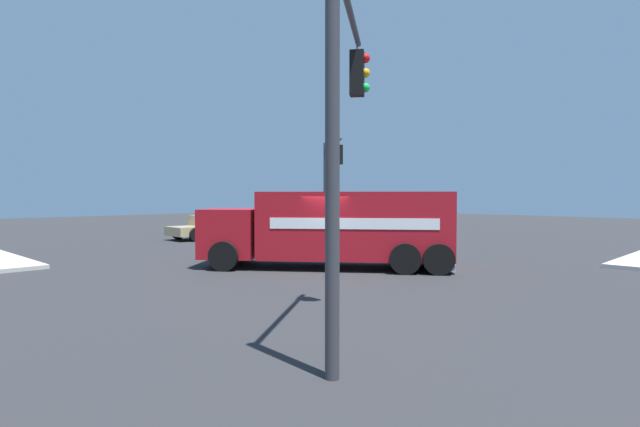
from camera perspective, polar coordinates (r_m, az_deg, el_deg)
name	(u,v)px	position (r m, az deg, el deg)	size (l,w,h in m)	color
ground_plane	(327,268)	(17.05, 0.85, -6.40)	(100.00, 100.00, 0.00)	#2B2B2D
delivery_truck	(333,227)	(17.09, 1.58, -1.63)	(8.34, 7.25, 2.65)	#AD141E
traffic_light_primary	(344,104)	(8.13, 2.84, 12.67)	(2.62, 3.63, 6.11)	#38383D
traffic_light_secondary	(330,175)	(26.50, 1.14, 4.53)	(3.50, 2.57, 5.51)	#38383D
pickup_tan	(213,226)	(29.24, -12.40, -1.45)	(2.42, 5.28, 1.38)	tan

